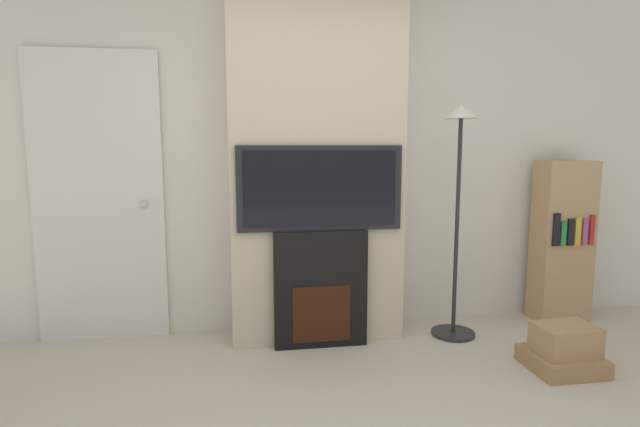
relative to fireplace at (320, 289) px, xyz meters
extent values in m
cube|color=silver|center=(0.00, 0.44, 0.93)|extent=(6.00, 0.06, 2.70)
cube|color=beige|center=(0.00, 0.20, 0.93)|extent=(1.24, 0.41, 2.70)
cube|color=black|center=(0.00, 0.00, 0.00)|extent=(0.66, 0.14, 0.84)
cube|color=#33160A|center=(0.00, -0.07, -0.16)|extent=(0.41, 0.01, 0.40)
cube|color=black|center=(0.00, 0.00, 0.72)|extent=(1.15, 0.06, 0.59)
cube|color=black|center=(0.00, -0.03, 0.72)|extent=(1.06, 0.01, 0.52)
cylinder|color=#262628|center=(1.03, 0.02, -0.40)|extent=(0.33, 0.33, 0.03)
cylinder|color=#262628|center=(1.03, 0.02, 0.41)|extent=(0.03, 0.03, 1.59)
cone|color=silver|center=(1.03, 0.02, 1.25)|extent=(0.25, 0.25, 0.10)
cube|color=#A37A4C|center=(1.47, -0.65, -0.36)|extent=(0.43, 0.40, 0.11)
cube|color=tan|center=(1.48, -0.65, -0.21)|extent=(0.37, 0.28, 0.19)
cube|color=tan|center=(2.03, 0.22, 0.24)|extent=(0.43, 0.25, 1.31)
cube|color=black|center=(1.88, 0.08, 0.36)|extent=(0.05, 0.02, 0.26)
cube|color=#2D7F3D|center=(1.94, 0.08, 0.33)|extent=(0.04, 0.02, 0.19)
cube|color=black|center=(2.00, 0.08, 0.34)|extent=(0.05, 0.02, 0.21)
cube|color=gold|center=(2.06, 0.08, 0.34)|extent=(0.05, 0.02, 0.22)
cube|color=#994C84|center=(2.12, 0.08, 0.34)|extent=(0.04, 0.02, 0.21)
cube|color=#B22823|center=(2.18, 0.08, 0.35)|extent=(0.04, 0.02, 0.24)
cube|color=silver|center=(-1.56, 0.38, 0.63)|extent=(0.91, 0.04, 2.09)
sphere|color=silver|center=(-1.24, 0.34, 0.59)|extent=(0.06, 0.06, 0.06)
camera|label=1|loc=(-0.55, -3.40, 1.01)|focal=28.00mm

